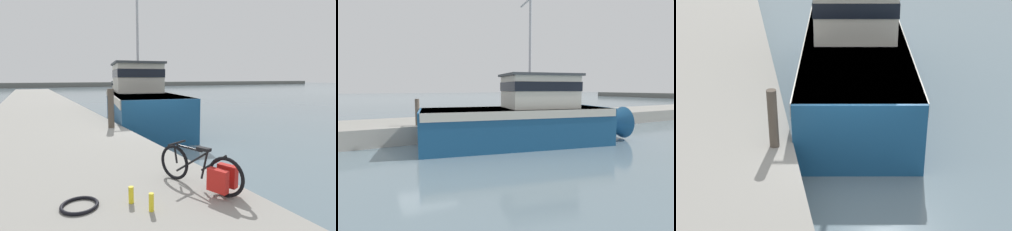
% 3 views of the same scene
% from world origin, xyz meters
% --- Properties ---
extents(ground_plane, '(320.00, 320.00, 0.00)m').
position_xyz_m(ground_plane, '(0.00, 0.00, 0.00)').
color(ground_plane, slate).
extents(dock_pier, '(4.87, 80.00, 0.95)m').
position_xyz_m(dock_pier, '(-3.80, 0.00, 0.47)').
color(dock_pier, gray).
rests_on(dock_pier, ground_plane).
extents(fishing_boat_main, '(5.10, 11.60, 8.64)m').
position_xyz_m(fishing_boat_main, '(1.27, 4.98, 1.45)').
color(fishing_boat_main, navy).
rests_on(fishing_boat_main, ground_plane).
extents(mooring_post, '(0.23, 0.23, 1.43)m').
position_xyz_m(mooring_post, '(-1.80, -0.03, 1.66)').
color(mooring_post, '#51473D').
rests_on(mooring_post, dock_pier).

